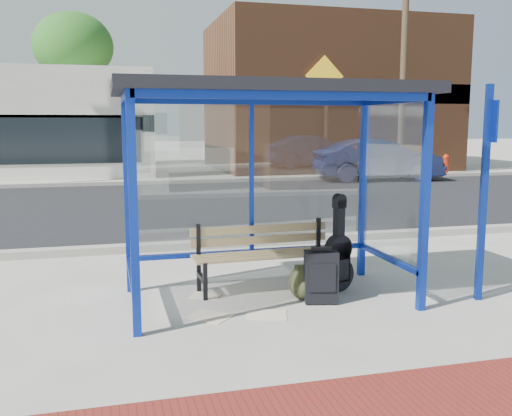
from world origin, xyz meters
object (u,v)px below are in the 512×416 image
object	(u,v)px
guitar_bag	(338,258)
suitcase	(321,277)
bench	(263,251)
fire_hydrant	(446,164)
parked_car	(378,160)
backpack	(303,283)

from	to	relation	value
guitar_bag	suitcase	bearing A→B (deg)	-150.93
bench	guitar_bag	bearing A→B (deg)	-22.61
suitcase	fire_hydrant	world-z (taller)	fire_hydrant
parked_car	fire_hydrant	bearing A→B (deg)	-64.58
suitcase	backpack	distance (m)	0.25
parked_car	backpack	bearing A→B (deg)	156.35
bench	fire_hydrant	distance (m)	17.02
guitar_bag	suitcase	world-z (taller)	guitar_bag
guitar_bag	backpack	world-z (taller)	guitar_bag
guitar_bag	suitcase	distance (m)	0.54
bench	fire_hydrant	world-z (taller)	fire_hydrant
guitar_bag	fire_hydrant	size ratio (longest dim) A/B	1.34
bench	parked_car	size ratio (longest dim) A/B	0.39
bench	parked_car	distance (m)	13.97
guitar_bag	backpack	xyz separation A→B (m)	(-0.52, -0.21, -0.22)
fire_hydrant	parked_car	bearing A→B (deg)	-160.91
backpack	parked_car	world-z (taller)	parked_car
suitcase	parked_car	distance (m)	14.33
suitcase	backpack	world-z (taller)	suitcase
bench	backpack	size ratio (longest dim) A/B	4.44
backpack	fire_hydrant	xyz separation A→B (m)	(10.62, 13.56, 0.26)
suitcase	backpack	size ratio (longest dim) A/B	1.62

